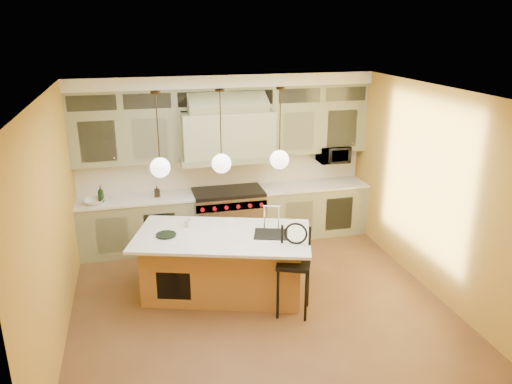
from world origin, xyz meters
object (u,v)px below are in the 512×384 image
object	(u,v)px
microwave	(333,154)
kitchen_island	(224,262)
counter_stool	(294,264)
range	(229,216)

from	to	relation	value
microwave	kitchen_island	bearing A→B (deg)	-142.44
kitchen_island	counter_stool	xyz separation A→B (m)	(0.80, -0.72, 0.23)
range	microwave	distance (m)	2.18
range	counter_stool	distance (m)	2.46
range	counter_stool	xyz separation A→B (m)	(0.40, -2.41, 0.21)
range	counter_stool	bearing A→B (deg)	-80.50
counter_stool	microwave	xyz separation A→B (m)	(1.55, 2.52, 0.75)
counter_stool	microwave	size ratio (longest dim) A/B	2.25
kitchen_island	microwave	world-z (taller)	microwave
kitchen_island	counter_stool	bearing A→B (deg)	-23.99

